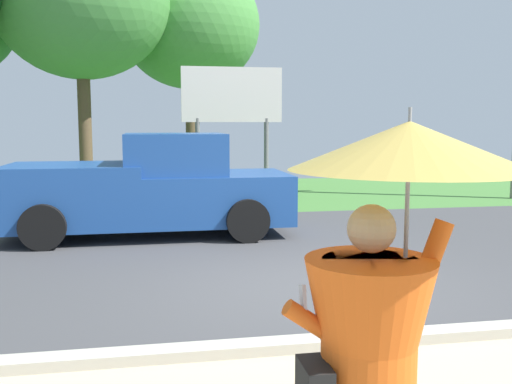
% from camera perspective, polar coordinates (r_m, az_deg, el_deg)
% --- Properties ---
extents(ground_plane, '(40.00, 22.00, 0.20)m').
position_cam_1_polar(ground_plane, '(10.24, 0.72, -5.06)').
color(ground_plane, '#424244').
extents(monk_pedestrian, '(1.12, 1.09, 2.13)m').
position_cam_1_polar(monk_pedestrian, '(2.76, 12.08, -12.83)').
color(monk_pedestrian, '#E55B19').
rests_on(monk_pedestrian, ground_plane).
extents(pickup_truck, '(5.20, 2.28, 1.88)m').
position_cam_1_polar(pickup_truck, '(10.78, -10.54, 0.36)').
color(pickup_truck, '#1E478C').
rests_on(pickup_truck, ground_plane).
extents(roadside_billboard, '(2.60, 0.12, 3.50)m').
position_cam_1_polar(roadside_billboard, '(14.90, -2.39, 8.69)').
color(roadside_billboard, slate).
rests_on(roadside_billboard, ground_plane).
extents(tree_center_back, '(4.37, 4.37, 7.12)m').
position_cam_1_polar(tree_center_back, '(18.81, -6.58, 16.12)').
color(tree_center_back, brown).
rests_on(tree_center_back, ground_plane).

